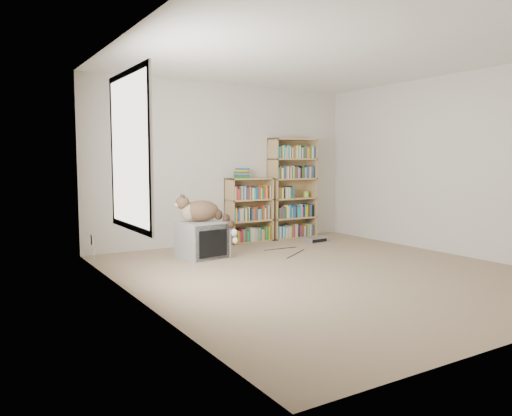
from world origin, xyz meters
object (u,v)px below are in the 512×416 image
cat (205,214)px  bookcase_tall (292,191)px  bookcase_short (249,212)px  crt_tv (202,240)px  dvd_player (315,239)px

cat → bookcase_tall: size_ratio=0.44×
cat → bookcase_short: bearing=43.5°
crt_tv → bookcase_short: 1.53m
crt_tv → bookcase_tall: 2.33m
crt_tv → bookcase_short: size_ratio=0.62×
dvd_player → cat: bearing=-176.8°
crt_tv → cat: (0.04, -0.03, 0.36)m
bookcase_short → cat: bearing=-143.3°
crt_tv → dvd_player: crt_tv is taller
cat → bookcase_tall: bookcase_tall is taller
bookcase_short → dvd_player: (0.90, -0.58, -0.44)m
dvd_player → bookcase_short: bearing=141.7°
bookcase_tall → dvd_player: bearing=-85.7°
bookcase_tall → bookcase_short: bookcase_tall is taller
cat → dvd_player: size_ratio=2.04×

